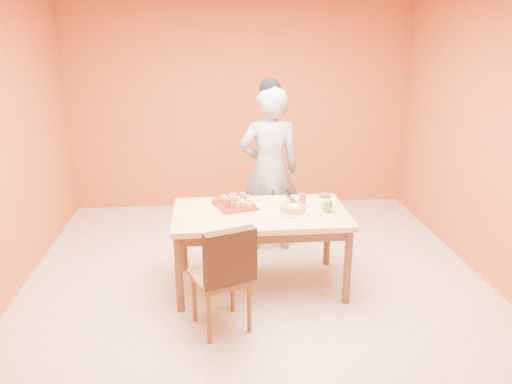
{
  "coord_description": "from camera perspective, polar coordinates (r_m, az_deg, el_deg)",
  "views": [
    {
      "loc": [
        -0.4,
        -4.13,
        2.38
      ],
      "look_at": [
        0.01,
        0.3,
        0.9
      ],
      "focal_mm": 35.0,
      "sensor_mm": 36.0,
      "label": 1
    }
  ],
  "objects": [
    {
      "name": "floor",
      "position": [
        4.78,
        0.25,
        -11.44
      ],
      "size": [
        5.0,
        5.0,
        0.0
      ],
      "primitive_type": "plane",
      "color": "beige",
      "rests_on": "ground"
    },
    {
      "name": "wall_back",
      "position": [
        6.72,
        -1.8,
        9.59
      ],
      "size": [
        4.5,
        0.0,
        4.5
      ],
      "primitive_type": "plane",
      "rotation": [
        1.57,
        0.0,
        0.0
      ],
      "color": "#C8512E",
      "rests_on": "floor"
    },
    {
      "name": "wall_right",
      "position": [
        5.01,
        26.9,
        4.54
      ],
      "size": [
        0.0,
        5.0,
        5.0
      ],
      "primitive_type": "plane",
      "rotation": [
        1.57,
        0.0,
        -1.57
      ],
      "color": "#C8512E",
      "rests_on": "floor"
    },
    {
      "name": "dining_table",
      "position": [
        4.63,
        0.48,
        -3.35
      ],
      "size": [
        1.6,
        0.9,
        0.76
      ],
      "color": "#E9BF7A",
      "rests_on": "floor"
    },
    {
      "name": "dining_chair",
      "position": [
        4.06,
        -4.07,
        -9.43
      ],
      "size": [
        0.57,
        0.63,
        0.94
      ],
      "rotation": [
        0.0,
        0.0,
        0.36
      ],
      "color": "brown",
      "rests_on": "floor"
    },
    {
      "name": "pastry_pile",
      "position": [
        4.69,
        -2.32,
        -0.9
      ],
      "size": [
        0.31,
        0.31,
        0.1
      ],
      "primitive_type": null,
      "color": "tan",
      "rests_on": "pastry_platter"
    },
    {
      "name": "person",
      "position": [
        5.39,
        1.55,
        2.5
      ],
      "size": [
        0.68,
        0.47,
        1.81
      ],
      "primitive_type": "imported",
      "rotation": [
        0.0,
        0.0,
        3.2
      ],
      "color": "gray",
      "rests_on": "floor"
    },
    {
      "name": "pastry_platter",
      "position": [
        4.71,
        -2.31,
        -1.58
      ],
      "size": [
        0.42,
        0.42,
        0.02
      ],
      "primitive_type": "cube",
      "rotation": [
        0.0,
        0.0,
        0.28
      ],
      "color": "maroon",
      "rests_on": "dining_table"
    },
    {
      "name": "red_dinner_plate",
      "position": [
        4.84,
        -3.58,
        -1.11
      ],
      "size": [
        0.34,
        0.34,
        0.02
      ],
      "primitive_type": "cylinder",
      "rotation": [
        0.0,
        0.0,
        0.42
      ],
      "color": "maroon",
      "rests_on": "dining_table"
    },
    {
      "name": "white_cake_plate",
      "position": [
        4.59,
        4.22,
        -2.25
      ],
      "size": [
        0.4,
        0.4,
        0.01
      ],
      "primitive_type": "cylinder",
      "rotation": [
        0.0,
        0.0,
        0.39
      ],
      "color": "silver",
      "rests_on": "dining_table"
    },
    {
      "name": "sponge_cake",
      "position": [
        4.58,
        4.23,
        -1.88
      ],
      "size": [
        0.23,
        0.23,
        0.05
      ],
      "primitive_type": "cylinder",
      "rotation": [
        0.0,
        0.0,
        -0.02
      ],
      "color": "#CD7B35",
      "rests_on": "white_cake_plate"
    },
    {
      "name": "cake_server",
      "position": [
        4.73,
        4.01,
        -0.75
      ],
      "size": [
        0.08,
        0.25,
        0.01
      ],
      "primitive_type": "cube",
      "rotation": [
        0.0,
        0.0,
        0.13
      ],
      "color": "silver",
      "rests_on": "sponge_cake"
    },
    {
      "name": "egg_ornament",
      "position": [
        4.61,
        8.15,
        -1.5
      ],
      "size": [
        0.12,
        0.11,
        0.13
      ],
      "primitive_type": "ellipsoid",
      "rotation": [
        0.0,
        0.0,
        -0.32
      ],
      "color": "olive",
      "rests_on": "dining_table"
    },
    {
      "name": "magenta_glass",
      "position": [
        4.8,
        5.32,
        -0.79
      ],
      "size": [
        0.08,
        0.08,
        0.1
      ],
      "primitive_type": "cylinder",
      "rotation": [
        0.0,
        0.0,
        -0.21
      ],
      "color": "#C31D5D",
      "rests_on": "dining_table"
    },
    {
      "name": "checker_tin",
      "position": [
        5.01,
        7.85,
        -0.43
      ],
      "size": [
        0.14,
        0.14,
        0.03
      ],
      "primitive_type": "cylinder",
      "rotation": [
        0.0,
        0.0,
        0.41
      ],
      "color": "#351E0E",
      "rests_on": "dining_table"
    }
  ]
}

